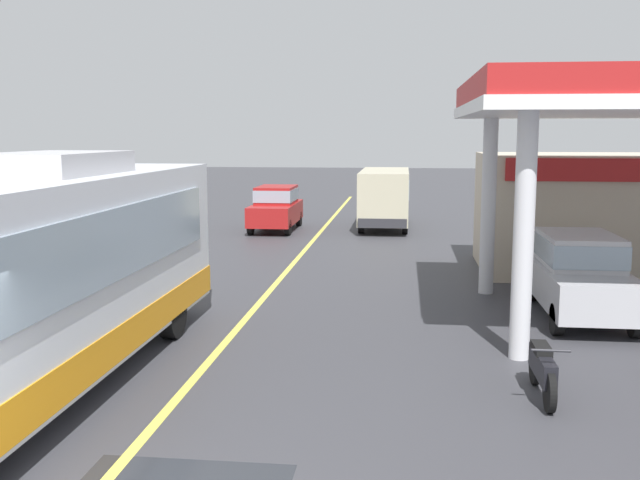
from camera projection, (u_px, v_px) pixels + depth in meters
ground at (311, 243)px, 26.59m from camera, size 120.00×120.00×0.00m
lane_divider_stripe at (290, 268)px, 21.67m from camera, size 0.16×50.00×0.01m
coach_bus_main at (29, 285)px, 10.88m from camera, size 2.60×11.04×3.69m
gas_station_roadside at (627, 186)px, 18.93m from camera, size 9.10×11.95×5.10m
car_at_pump at (579, 271)px, 15.78m from camera, size 1.70×4.20×1.82m
minibus_opposing_lane at (385, 193)px, 30.90m from camera, size 2.04×6.13×2.44m
motorcycle_parked_forecourt at (542, 369)px, 10.99m from camera, size 0.55×1.80×0.92m
pedestrian_near_pump at (570, 267)px, 16.66m from camera, size 0.55×0.22×1.66m
car_trailing_behind_bus at (276, 206)px, 30.11m from camera, size 1.70×4.20×1.82m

